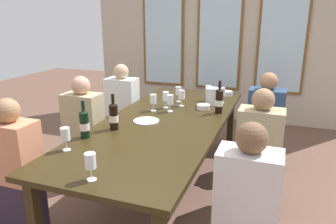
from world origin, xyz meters
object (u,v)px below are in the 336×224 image
(wine_glass_6, at_px, (90,162))
(seated_person_5, at_px, (258,154))
(wine_bottle_2, at_px, (114,116))
(tasting_bowl_1, at_px, (227,93))
(metal_pitcher, at_px, (212,96))
(wine_bottle_0, at_px, (84,124))
(seated_person_2, at_px, (123,110))
(seated_person_4, at_px, (84,131))
(seated_person_1, at_px, (246,212))
(seated_person_3, at_px, (265,125))
(white_plate_0, at_px, (146,121))
(wine_glass_5, at_px, (170,100))
(tasting_bowl_0, at_px, (203,107))
(wine_glass_1, at_px, (65,135))
(seated_person_0, at_px, (16,171))
(wine_glass_4, at_px, (182,95))
(wine_bottle_1, at_px, (219,101))
(wine_glass_3, at_px, (178,92))
(wine_glass_8, at_px, (208,90))
(wine_glass_2, at_px, (222,93))
(wine_glass_0, at_px, (166,97))
(dining_table, at_px, (163,127))
(wine_glass_7, at_px, (153,100))

(wine_glass_6, height_order, seated_person_5, seated_person_5)
(wine_bottle_2, distance_m, tasting_bowl_1, 1.70)
(metal_pitcher, height_order, wine_bottle_0, wine_bottle_0)
(seated_person_2, bearing_deg, seated_person_4, -90.00)
(tasting_bowl_1, relative_size, seated_person_1, 0.12)
(metal_pitcher, xyz_separation_m, seated_person_3, (0.57, 0.14, -0.31))
(white_plate_0, bearing_deg, wine_glass_5, 74.77)
(tasting_bowl_0, xyz_separation_m, wine_glass_1, (-0.69, -1.38, 0.10))
(wine_bottle_2, height_order, seated_person_5, seated_person_5)
(seated_person_0, bearing_deg, wine_glass_4, 59.24)
(wine_bottle_1, relative_size, wine_glass_5, 1.89)
(wine_glass_6, bearing_deg, tasting_bowl_1, 80.45)
(wine_glass_3, bearing_deg, seated_person_2, 169.94)
(seated_person_4, bearing_deg, wine_bottle_0, -54.20)
(seated_person_1, bearing_deg, white_plate_0, 141.34)
(metal_pitcher, distance_m, seated_person_3, 0.66)
(wine_bottle_0, height_order, seated_person_1, seated_person_1)
(wine_glass_5, distance_m, seated_person_2, 1.04)
(wine_bottle_1, xyz_separation_m, wine_glass_5, (-0.48, -0.12, -0.01))
(wine_glass_4, xyz_separation_m, seated_person_0, (-0.88, -1.49, -0.33))
(wine_glass_8, height_order, seated_person_5, seated_person_5)
(seated_person_3, bearing_deg, wine_glass_3, -171.59)
(wine_glass_6, xyz_separation_m, seated_person_0, (-0.86, 0.25, -0.33))
(wine_bottle_2, bearing_deg, seated_person_5, 18.09)
(wine_glass_6, height_order, seated_person_3, seated_person_3)
(wine_glass_6, bearing_deg, wine_glass_3, 92.08)
(wine_glass_4, xyz_separation_m, seated_person_3, (0.87, 0.30, -0.33))
(wine_glass_3, xyz_separation_m, seated_person_4, (-0.80, -0.71, -0.33))
(wine_bottle_0, xyz_separation_m, seated_person_4, (-0.43, 0.60, -0.33))
(wine_glass_3, relative_size, seated_person_5, 0.16)
(metal_pitcher, height_order, wine_glass_2, metal_pitcher)
(wine_glass_0, bearing_deg, wine_glass_4, 42.96)
(wine_bottle_1, bearing_deg, wine_glass_8, 115.41)
(dining_table, bearing_deg, metal_pitcher, 66.61)
(wine_bottle_0, xyz_separation_m, wine_glass_7, (0.23, 0.88, -0.00))
(wine_bottle_1, bearing_deg, wine_glass_4, 164.77)
(dining_table, distance_m, wine_glass_7, 0.39)
(white_plate_0, bearing_deg, seated_person_4, 175.65)
(seated_person_4, bearing_deg, seated_person_5, 1.51)
(wine_glass_7, xyz_separation_m, seated_person_4, (-0.66, -0.28, -0.33))
(seated_person_3, bearing_deg, tasting_bowl_1, 145.31)
(wine_glass_0, relative_size, seated_person_0, 0.16)
(wine_glass_6, relative_size, seated_person_3, 0.16)
(dining_table, distance_m, wine_glass_6, 1.20)
(metal_pitcher, relative_size, seated_person_5, 0.17)
(dining_table, xyz_separation_m, wine_glass_4, (0.01, 0.55, 0.18))
(wine_glass_5, distance_m, seated_person_1, 1.54)
(wine_glass_2, bearing_deg, wine_bottle_2, -121.35)
(metal_pitcher, xyz_separation_m, seated_person_5, (0.57, -0.67, -0.31))
(tasting_bowl_0, bearing_deg, metal_pitcher, 76.58)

